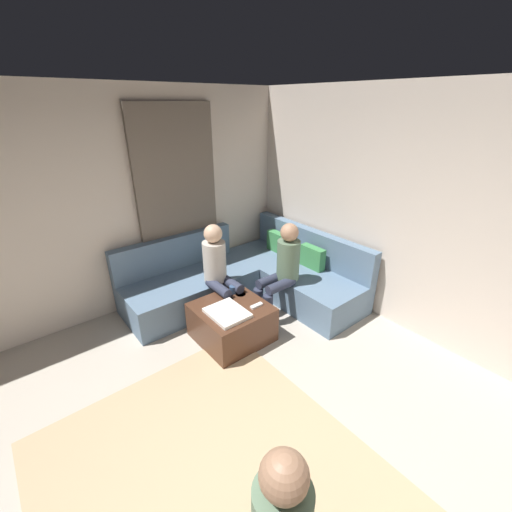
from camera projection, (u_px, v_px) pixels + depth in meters
wall_back at (462, 229)px, 3.30m from camera, size 6.00×0.12×2.70m
wall_left at (67, 215)px, 3.68m from camera, size 0.12×6.00×2.70m
curtain_panel at (179, 205)px, 4.40m from camera, size 0.06×1.10×2.50m
area_rug at (216, 485)px, 2.38m from camera, size 2.60×2.20×0.01m
sectional_couch at (249, 278)px, 4.61m from camera, size 2.10×2.55×0.87m
ottoman at (232, 322)px, 3.80m from camera, size 0.76×0.76×0.42m
folded_blanket at (227, 313)px, 3.57m from camera, size 0.44×0.36×0.04m
coffee_mug at (233, 290)px, 3.95m from camera, size 0.08×0.08×0.10m
game_remote at (257, 306)px, 3.71m from camera, size 0.05×0.15×0.02m
person_on_couch_back at (282, 267)px, 4.07m from camera, size 0.30×0.60×1.20m
person_on_couch_side at (219, 269)px, 4.02m from camera, size 0.60×0.30×1.20m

